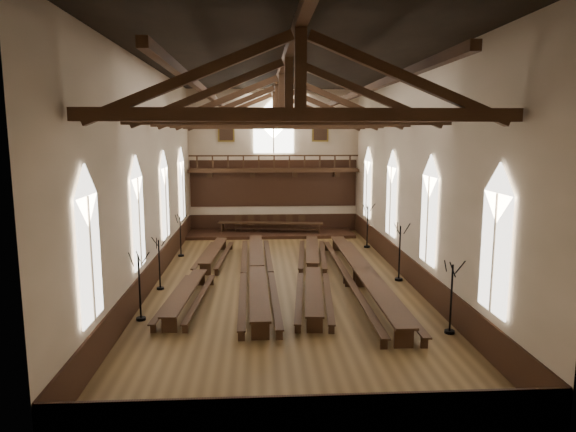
# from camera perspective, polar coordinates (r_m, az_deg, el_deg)

# --- Properties ---
(ground) EXTENTS (26.00, 26.00, 0.00)m
(ground) POSITION_cam_1_polar(r_m,az_deg,el_deg) (24.49, -0.62, -7.29)
(ground) COLOR brown
(ground) RESTS_ON ground
(room_walls) EXTENTS (26.00, 26.00, 26.00)m
(room_walls) POSITION_cam_1_polar(r_m,az_deg,el_deg) (23.50, -0.65, 8.00)
(room_walls) COLOR beige
(room_walls) RESTS_ON ground
(wainscot_band) EXTENTS (12.00, 26.00, 1.20)m
(wainscot_band) POSITION_cam_1_polar(r_m,az_deg,el_deg) (24.33, -0.62, -5.93)
(wainscot_band) COLOR #311B0E
(wainscot_band) RESTS_ON ground
(side_windows) EXTENTS (11.85, 19.80, 4.50)m
(side_windows) POSITION_cam_1_polar(r_m,az_deg,el_deg) (23.71, -0.64, 1.42)
(side_windows) COLOR white
(side_windows) RESTS_ON room_walls
(end_window) EXTENTS (2.80, 0.12, 3.80)m
(end_window) POSITION_cam_1_polar(r_m,az_deg,el_deg) (36.39, -1.62, 9.58)
(end_window) COLOR white
(end_window) RESTS_ON room_walls
(minstrels_gallery) EXTENTS (11.80, 1.24, 3.70)m
(minstrels_gallery) POSITION_cam_1_polar(r_m,az_deg,el_deg) (36.28, -1.59, 4.34)
(minstrels_gallery) COLOR #361D11
(minstrels_gallery) RESTS_ON room_walls
(portraits) EXTENTS (7.75, 0.09, 1.45)m
(portraits) POSITION_cam_1_polar(r_m,az_deg,el_deg) (36.39, -1.62, 9.39)
(portraits) COLOR brown
(portraits) RESTS_ON room_walls
(roof_trusses) EXTENTS (11.70, 25.70, 2.80)m
(roof_trusses) POSITION_cam_1_polar(r_m,az_deg,el_deg) (23.54, -0.66, 12.28)
(roof_trusses) COLOR #361D11
(roof_trusses) RESTS_ON room_walls
(refectory_row_a) EXTENTS (1.81, 13.82, 0.68)m
(refectory_row_a) POSITION_cam_1_polar(r_m,az_deg,el_deg) (24.92, -9.46, -5.95)
(refectory_row_a) COLOR #361D11
(refectory_row_a) RESTS_ON ground
(refectory_row_b) EXTENTS (1.69, 14.68, 0.78)m
(refectory_row_b) POSITION_cam_1_polar(r_m,az_deg,el_deg) (24.36, -3.45, -6.01)
(refectory_row_b) COLOR #361D11
(refectory_row_b) RESTS_ON ground
(refectory_row_c) EXTENTS (2.08, 14.17, 0.71)m
(refectory_row_c) POSITION_cam_1_polar(r_m,az_deg,el_deg) (24.71, 2.85, -5.90)
(refectory_row_c) COLOR #361D11
(refectory_row_c) RESTS_ON ground
(refectory_row_d) EXTENTS (1.66, 14.94, 0.81)m
(refectory_row_d) POSITION_cam_1_polar(r_m,az_deg,el_deg) (24.02, 8.15, -6.25)
(refectory_row_d) COLOR #361D11
(refectory_row_d) RESTS_ON ground
(dais) EXTENTS (11.40, 3.07, 0.20)m
(dais) POSITION_cam_1_polar(r_m,az_deg,el_deg) (35.54, -1.96, -1.96)
(dais) COLOR #311B0E
(dais) RESTS_ON ground
(high_table) EXTENTS (7.30, 1.79, 0.68)m
(high_table) POSITION_cam_1_polar(r_m,az_deg,el_deg) (35.42, -1.97, -0.88)
(high_table) COLOR #361D11
(high_table) RESTS_ON dais
(high_chairs) EXTENTS (4.97, 0.47, 1.07)m
(high_chairs) POSITION_cam_1_polar(r_m,az_deg,el_deg) (36.13, -2.00, -0.67)
(high_chairs) COLOR #361D11
(high_chairs) RESTS_ON dais
(candelabrum_left_near) EXTENTS (0.79, 0.77, 2.64)m
(candelabrum_left_near) POSITION_cam_1_polar(r_m,az_deg,el_deg) (20.16, -16.11, -8.90)
(candelabrum_left_near) COLOR black
(candelabrum_left_near) RESTS_ON ground
(candelabrum_left_mid) EXTENTS (0.72, 0.69, 2.40)m
(candelabrum_left_mid) POSITION_cam_1_polar(r_m,az_deg,el_deg) (23.81, -14.06, -6.22)
(candelabrum_left_mid) COLOR black
(candelabrum_left_mid) RESTS_ON ground
(candelabrum_left_far) EXTENTS (0.68, 0.74, 2.43)m
(candelabrum_left_far) POSITION_cam_1_polar(r_m,az_deg,el_deg) (29.89, -11.83, -3.02)
(candelabrum_left_far) COLOR black
(candelabrum_left_far) RESTS_ON ground
(candelabrum_right_near) EXTENTS (0.74, 0.80, 2.62)m
(candelabrum_right_near) POSITION_cam_1_polar(r_m,az_deg,el_deg) (19.03, 17.61, -10.08)
(candelabrum_right_near) COLOR black
(candelabrum_right_near) RESTS_ON ground
(candelabrum_right_mid) EXTENTS (0.83, 0.83, 2.80)m
(candelabrum_right_mid) POSITION_cam_1_polar(r_m,az_deg,el_deg) (25.00, 12.26, -5.14)
(candelabrum_right_mid) COLOR black
(candelabrum_right_mid) RESTS_ON ground
(candelabrum_right_far) EXTENTS (0.78, 0.84, 2.75)m
(candelabrum_right_far) POSITION_cam_1_polar(r_m,az_deg,el_deg) (31.85, 8.79, -2.01)
(candelabrum_right_far) COLOR black
(candelabrum_right_far) RESTS_ON ground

